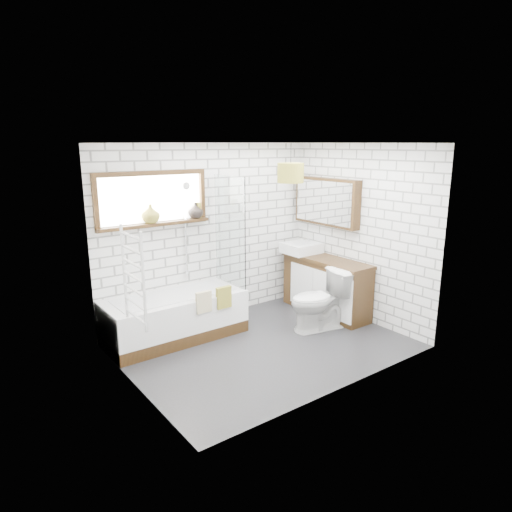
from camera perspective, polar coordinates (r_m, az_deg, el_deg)
floor at (r=5.90m, az=1.09°, el=-11.17°), size 3.40×2.60×0.01m
ceiling at (r=5.35m, az=1.22°, el=14.00°), size 3.40×2.60×0.01m
wall_back at (r=6.55m, az=-5.86°, el=2.86°), size 3.40×0.01×2.50m
wall_front at (r=4.56m, az=11.24°, el=-2.22°), size 3.40×0.01×2.50m
wall_left at (r=4.68m, az=-15.62°, el=-2.07°), size 0.01×2.60×2.50m
wall_right at (r=6.65m, az=12.86°, el=2.75°), size 0.01×2.60×2.50m
window at (r=6.04m, az=-12.76°, el=6.94°), size 1.52×0.16×0.68m
towel_radiator at (r=4.71m, az=-15.07°, el=-2.57°), size 0.06×0.52×1.00m
mirror_cabinet at (r=6.93m, az=8.80°, el=6.72°), size 0.16×1.20×0.70m
shower_riser at (r=6.30m, az=-8.80°, el=3.26°), size 0.02×0.02×1.30m
bathtub at (r=6.11m, az=-10.10°, el=-7.47°), size 1.80×0.79×0.58m
shower_screen at (r=6.24m, az=-3.27°, el=3.14°), size 0.02×0.72×1.50m
towel_green at (r=5.92m, az=-4.05°, el=-5.18°), size 0.21×0.06×0.28m
towel_beige at (r=5.78m, az=-6.55°, el=-5.74°), size 0.21×0.05×0.27m
vanity at (r=6.93m, az=8.75°, el=-3.68°), size 0.47×1.47×0.84m
basin at (r=7.11m, az=5.70°, el=1.03°), size 0.53×0.47×0.16m
tap at (r=7.20m, az=6.66°, el=1.57°), size 0.03×0.03×0.15m
toilet at (r=6.30m, az=7.94°, el=-5.51°), size 0.63×0.90×0.84m
vase_olive at (r=6.01m, az=-13.03°, el=4.99°), size 0.24×0.24×0.24m
vase_dark at (r=6.30m, az=-7.55°, el=5.48°), size 0.26×0.26×0.21m
bottle at (r=6.33m, az=-7.15°, el=5.51°), size 0.07×0.07×0.21m
pendant at (r=6.41m, az=4.34°, el=10.32°), size 0.37×0.37×0.27m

